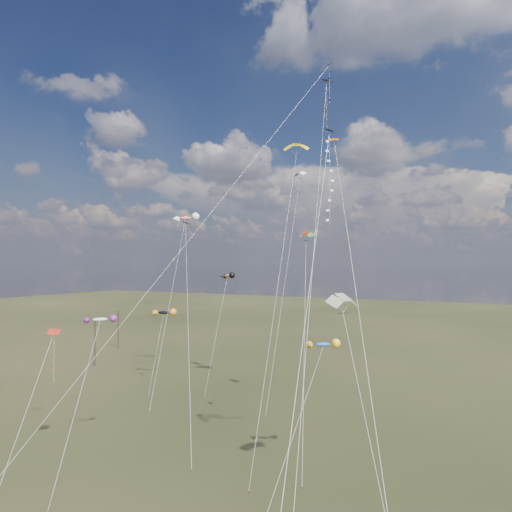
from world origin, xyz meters
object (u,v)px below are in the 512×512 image
at_px(utility_pole_near, 95,343).
at_px(novelty_black_orange, 163,313).
at_px(utility_pole_far, 118,330).
at_px(diamond_black_high, 325,122).
at_px(parafoil_yellow, 296,145).

xyz_separation_m(utility_pole_near, novelty_black_orange, (17.73, -3.33, 6.53)).
xyz_separation_m(utility_pole_near, utility_pole_far, (-8.00, 14.00, 0.00)).
bearing_deg(utility_pole_far, utility_pole_near, -60.26).
xyz_separation_m(diamond_black_high, parafoil_yellow, (-5.17, 4.62, -0.82)).
bearing_deg(utility_pole_far, parafoil_yellow, -24.33).
xyz_separation_m(diamond_black_high, novelty_black_orange, (-28.98, 9.69, -22.43)).
bearing_deg(diamond_black_high, utility_pole_far, 153.72).
height_order(utility_pole_near, utility_pole_far, same).
distance_m(diamond_black_high, novelty_black_orange, 37.91).
distance_m(parafoil_yellow, novelty_black_orange, 32.55).
distance_m(utility_pole_near, utility_pole_far, 16.12).
relative_size(utility_pole_far, novelty_black_orange, 0.71).
bearing_deg(diamond_black_high, novelty_black_orange, 161.52).
height_order(utility_pole_near, parafoil_yellow, parafoil_yellow).
bearing_deg(utility_pole_near, novelty_black_orange, -10.64).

